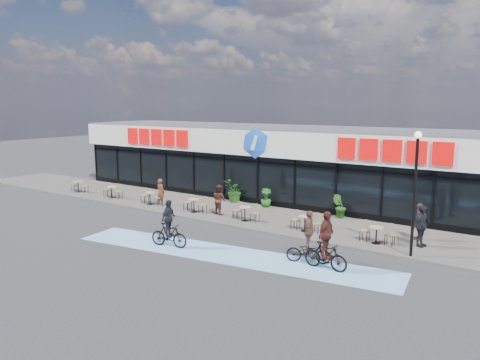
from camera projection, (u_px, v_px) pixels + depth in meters
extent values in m
plane|color=#28282B|center=(179.00, 231.00, 22.55)|extent=(120.00, 120.00, 0.00)
cube|color=#5A5650|center=(233.00, 212.00, 26.19)|extent=(44.00, 5.00, 0.10)
cube|color=#6DA5CE|center=(227.00, 254.00, 19.08)|extent=(14.17, 4.13, 0.01)
cube|color=black|center=(283.00, 175.00, 30.40)|extent=(30.00, 6.00, 3.00)
cube|color=white|center=(282.00, 140.00, 29.91)|extent=(30.60, 6.30, 1.50)
cube|color=#47474C|center=(283.00, 128.00, 29.90)|extent=(30.60, 6.30, 0.10)
cube|color=navy|center=(258.00, 155.00, 27.69)|extent=(30.60, 0.08, 0.18)
cube|color=black|center=(258.00, 162.00, 27.76)|extent=(30.00, 0.06, 0.08)
cube|color=black|center=(257.00, 202.00, 28.17)|extent=(30.00, 0.10, 0.40)
cube|color=red|center=(157.00, 137.00, 31.87)|extent=(5.63, 0.18, 1.10)
cube|color=red|center=(392.00, 151.00, 22.84)|extent=(5.63, 0.18, 1.10)
ellipsoid|color=blue|center=(255.00, 143.00, 27.35)|extent=(1.90, 0.24, 1.90)
cylinder|color=black|center=(96.00, 163.00, 36.41)|extent=(0.10, 0.10, 3.00)
cylinder|color=black|center=(117.00, 165.00, 35.00)|extent=(0.10, 0.10, 3.00)
cylinder|color=black|center=(141.00, 168.00, 33.59)|extent=(0.10, 0.10, 3.00)
cylinder|color=black|center=(166.00, 171.00, 32.18)|extent=(0.10, 0.10, 3.00)
cylinder|color=black|center=(194.00, 174.00, 30.77)|extent=(0.10, 0.10, 3.00)
cylinder|color=black|center=(224.00, 177.00, 29.36)|extent=(0.10, 0.10, 3.00)
cylinder|color=black|center=(257.00, 181.00, 27.95)|extent=(0.10, 0.10, 3.00)
cylinder|color=black|center=(294.00, 185.00, 26.54)|extent=(0.10, 0.10, 3.00)
cylinder|color=black|center=(336.00, 190.00, 25.13)|extent=(0.10, 0.10, 3.00)
cylinder|color=black|center=(382.00, 195.00, 23.72)|extent=(0.10, 0.10, 3.00)
cylinder|color=black|center=(433.00, 201.00, 22.31)|extent=(0.10, 0.10, 3.00)
cylinder|color=black|center=(414.00, 198.00, 18.22)|extent=(0.12, 0.12, 4.71)
sphere|color=#FFF2CC|center=(418.00, 135.00, 17.81)|extent=(0.28, 0.28, 0.28)
cylinder|color=tan|center=(78.00, 182.00, 31.78)|extent=(0.60, 0.60, 0.04)
cylinder|color=black|center=(78.00, 187.00, 31.84)|extent=(0.06, 0.06, 0.70)
cylinder|color=black|center=(79.00, 192.00, 31.90)|extent=(0.40, 0.40, 0.02)
cylinder|color=tan|center=(112.00, 187.00, 29.84)|extent=(0.60, 0.60, 0.04)
cylinder|color=black|center=(112.00, 192.00, 29.90)|extent=(0.06, 0.06, 0.70)
cylinder|color=black|center=(112.00, 198.00, 29.96)|extent=(0.40, 0.40, 0.02)
cylinder|color=tan|center=(150.00, 193.00, 27.90)|extent=(0.60, 0.60, 0.04)
cylinder|color=black|center=(150.00, 198.00, 27.96)|extent=(0.06, 0.06, 0.70)
cylinder|color=black|center=(150.00, 204.00, 28.01)|extent=(0.40, 0.40, 0.02)
cylinder|color=tan|center=(194.00, 199.00, 25.96)|extent=(0.60, 0.60, 0.04)
cylinder|color=black|center=(194.00, 205.00, 26.01)|extent=(0.06, 0.06, 0.70)
cylinder|color=black|center=(194.00, 212.00, 26.07)|extent=(0.40, 0.40, 0.02)
cylinder|color=tan|center=(245.00, 207.00, 24.02)|extent=(0.60, 0.60, 0.04)
cylinder|color=black|center=(245.00, 214.00, 24.07)|extent=(0.06, 0.06, 0.70)
cylinder|color=black|center=(245.00, 221.00, 24.13)|extent=(0.40, 0.40, 0.02)
cylinder|color=tan|center=(305.00, 216.00, 22.07)|extent=(0.60, 0.60, 0.04)
cylinder|color=black|center=(305.00, 224.00, 22.13)|extent=(0.06, 0.06, 0.70)
cylinder|color=black|center=(305.00, 231.00, 22.19)|extent=(0.40, 0.40, 0.02)
cylinder|color=tan|center=(377.00, 227.00, 20.13)|extent=(0.60, 0.60, 0.04)
cylinder|color=black|center=(376.00, 235.00, 20.19)|extent=(0.06, 0.06, 0.70)
cylinder|color=black|center=(376.00, 243.00, 20.25)|extent=(0.40, 0.40, 0.02)
imported|color=#1D4714|center=(234.00, 191.00, 28.54)|extent=(1.32, 1.45, 1.37)
imported|color=#1A5117|center=(266.00, 198.00, 27.24)|extent=(0.87, 0.87, 1.10)
imported|color=#1E4914|center=(339.00, 206.00, 24.63)|extent=(0.87, 0.83, 1.25)
imported|color=#4E2D1C|center=(161.00, 192.00, 27.73)|extent=(0.59, 0.40, 1.59)
imported|color=#401D16|center=(219.00, 200.00, 25.44)|extent=(0.92, 0.80, 1.63)
imported|color=#4F2D29|center=(419.00, 222.00, 20.67)|extent=(0.61, 1.04, 1.66)
imported|color=black|center=(421.00, 226.00, 19.68)|extent=(0.75, 1.13, 1.78)
imported|color=black|center=(326.00, 256.00, 17.28)|extent=(1.75, 0.56, 1.04)
imported|color=#471D19|center=(326.00, 235.00, 17.14)|extent=(0.47, 1.05, 1.77)
imported|color=black|center=(309.00, 252.00, 18.02)|extent=(1.82, 1.18, 0.91)
imported|color=brown|center=(309.00, 231.00, 17.89)|extent=(0.71, 1.03, 1.62)
imported|color=black|center=(169.00, 235.00, 19.99)|extent=(1.79, 0.82, 1.04)
imported|color=black|center=(169.00, 218.00, 19.87)|extent=(0.57, 1.01, 1.62)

